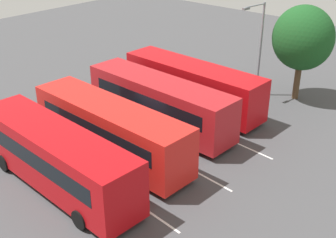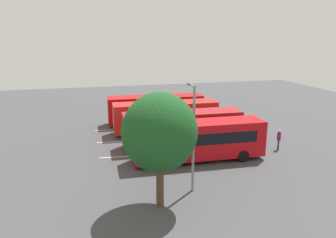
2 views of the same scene
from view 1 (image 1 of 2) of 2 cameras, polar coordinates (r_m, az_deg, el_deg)
name	(u,v)px [view 1 (image 1 of 2)]	position (r m, az deg, el deg)	size (l,w,h in m)	color
ground_plane	(140,141)	(26.24, -3.71, -2.91)	(68.95, 68.95, 0.00)	#424244
bus_far_left	(192,85)	(29.83, 3.16, 4.46)	(10.54, 2.84, 3.12)	#B70C11
bus_center_left	(159,102)	(27.19, -1.15, 2.27)	(10.55, 2.87, 3.12)	#AD191E
bus_center_right	(110,129)	(24.12, -7.52, -1.26)	(10.54, 2.85, 3.12)	red
bus_far_right	(56,157)	(22.04, -14.34, -4.75)	(10.57, 2.95, 3.12)	#B70C11
pedestrian	(112,71)	(34.54, -7.34, 6.21)	(0.45, 0.45, 1.77)	#232833
street_lamp	(259,44)	(31.73, 11.69, 9.54)	(0.49, 2.25, 6.78)	gray
depot_tree	(303,38)	(31.88, 17.10, 9.99)	(4.26, 3.83, 6.71)	#4C3823
lane_stripe_outer_left	(182,119)	(28.89, 1.89, 0.03)	(14.05, 0.12, 0.01)	silver
lane_stripe_inner_left	(140,141)	(26.24, -3.71, -2.90)	(14.05, 0.12, 0.01)	silver
lane_stripe_inner_right	(87,169)	(23.98, -10.51, -6.39)	(14.05, 0.12, 0.01)	silver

